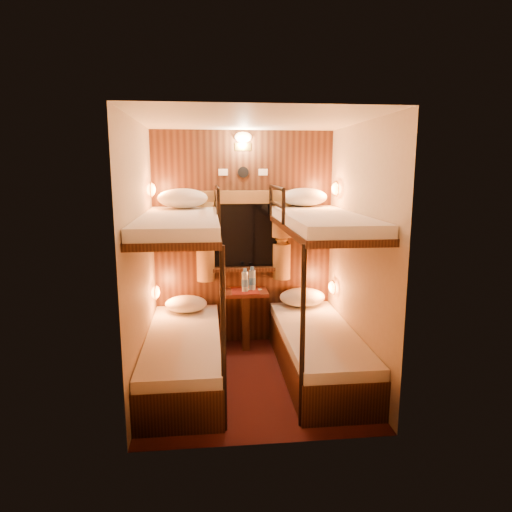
{
  "coord_description": "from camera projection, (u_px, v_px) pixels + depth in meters",
  "views": [
    {
      "loc": [
        -0.4,
        -4.05,
        1.99
      ],
      "look_at": [
        0.05,
        0.15,
        1.18
      ],
      "focal_mm": 32.0,
      "sensor_mm": 36.0,
      "label": 1
    }
  ],
  "objects": [
    {
      "name": "wall_front",
      "position": [
        267.0,
        286.0,
        3.12
      ],
      "size": [
        2.4,
        0.0,
        2.4
      ],
      "primitive_type": "plane",
      "rotation": [
        -1.57,
        0.0,
        0.0
      ],
      "color": "#C6B293",
      "rests_on": "floor"
    },
    {
      "name": "ceiling",
      "position": [
        252.0,
        120.0,
        3.92
      ],
      "size": [
        2.1,
        2.1,
        0.0
      ],
      "primitive_type": "plane",
      "rotation": [
        3.14,
        0.0,
        0.0
      ],
      "color": "silver",
      "rests_on": "wall_back"
    },
    {
      "name": "sachet_a",
      "position": [
        251.0,
        290.0,
        5.12
      ],
      "size": [
        0.09,
        0.08,
        0.01
      ],
      "primitive_type": "cube",
      "rotation": [
        0.0,
        0.0,
        -0.22
      ],
      "color": "silver",
      "rests_on": "table"
    },
    {
      "name": "back_panel",
      "position": [
        243.0,
        239.0,
        5.16
      ],
      "size": [
        2.0,
        0.03,
        2.4
      ],
      "primitive_type": "cube",
      "color": "black",
      "rests_on": "floor"
    },
    {
      "name": "curtains",
      "position": [
        244.0,
        235.0,
        5.08
      ],
      "size": [
        1.1,
        0.22,
        1.0
      ],
      "color": "brown",
      "rests_on": "back_panel"
    },
    {
      "name": "pillow_lower_right",
      "position": [
        302.0,
        297.0,
        5.16
      ],
      "size": [
        0.52,
        0.37,
        0.2
      ],
      "primitive_type": "ellipsoid",
      "color": "silver",
      "rests_on": "bunk_right"
    },
    {
      "name": "reading_lamps",
      "position": [
        246.0,
        241.0,
        4.82
      ],
      "size": [
        2.0,
        0.2,
        1.25
      ],
      "color": "orange",
      "rests_on": "wall_left"
    },
    {
      "name": "floor",
      "position": [
        253.0,
        379.0,
        4.38
      ],
      "size": [
        2.1,
        2.1,
        0.0
      ],
      "primitive_type": "plane",
      "color": "#36120E",
      "rests_on": "ground"
    },
    {
      "name": "pillow_lower_left",
      "position": [
        186.0,
        304.0,
        4.94
      ],
      "size": [
        0.45,
        0.32,
        0.18
      ],
      "primitive_type": "ellipsoid",
      "color": "silver",
      "rests_on": "bunk_left"
    },
    {
      "name": "table",
      "position": [
        245.0,
        311.0,
        5.13
      ],
      "size": [
        0.5,
        0.34,
        0.66
      ],
      "color": "#542613",
      "rests_on": "floor"
    },
    {
      "name": "bunk_right",
      "position": [
        318.0,
        319.0,
        4.4
      ],
      "size": [
        0.72,
        1.9,
        1.82
      ],
      "color": "black",
      "rests_on": "floor"
    },
    {
      "name": "bottle_left",
      "position": [
        245.0,
        282.0,
        5.03
      ],
      "size": [
        0.08,
        0.08,
        0.26
      ],
      "rotation": [
        0.0,
        0.0,
        -0.3
      ],
      "color": "#99BFE5",
      "rests_on": "table"
    },
    {
      "name": "pillow_upper_right",
      "position": [
        304.0,
        197.0,
        4.94
      ],
      "size": [
        0.5,
        0.36,
        0.2
      ],
      "primitive_type": "ellipsoid",
      "color": "silver",
      "rests_on": "bunk_right"
    },
    {
      "name": "wall_right",
      "position": [
        359.0,
        255.0,
        4.25
      ],
      "size": [
        0.0,
        2.4,
        2.4
      ],
      "primitive_type": "plane",
      "rotation": [
        1.57,
        0.0,
        -1.57
      ],
      "color": "#C6B293",
      "rests_on": "floor"
    },
    {
      "name": "wall_left",
      "position": [
        140.0,
        259.0,
        4.04
      ],
      "size": [
        0.0,
        2.4,
        2.4
      ],
      "primitive_type": "plane",
      "rotation": [
        1.57,
        0.0,
        1.57
      ],
      "color": "#C6B293",
      "rests_on": "floor"
    },
    {
      "name": "bunk_left",
      "position": [
        183.0,
        324.0,
        4.27
      ],
      "size": [
        0.72,
        1.9,
        1.82
      ],
      "color": "black",
      "rests_on": "floor"
    },
    {
      "name": "sachet_b",
      "position": [
        258.0,
        289.0,
        5.12
      ],
      "size": [
        0.08,
        0.07,
        0.0
      ],
      "primitive_type": "cube",
      "rotation": [
        0.0,
        0.0,
        0.42
      ],
      "color": "silver",
      "rests_on": "table"
    },
    {
      "name": "wall_back",
      "position": [
        243.0,
        239.0,
        5.17
      ],
      "size": [
        2.4,
        0.0,
        2.4
      ],
      "primitive_type": "plane",
      "rotation": [
        1.57,
        0.0,
        0.0
      ],
      "color": "#C6B293",
      "rests_on": "floor"
    },
    {
      "name": "bottle_right",
      "position": [
        252.0,
        280.0,
        5.1
      ],
      "size": [
        0.08,
        0.08,
        0.27
      ],
      "rotation": [
        0.0,
        0.0,
        -0.28
      ],
      "color": "#99BFE5",
      "rests_on": "table"
    },
    {
      "name": "back_fixtures",
      "position": [
        243.0,
        144.0,
        4.93
      ],
      "size": [
        0.54,
        0.09,
        0.48
      ],
      "color": "black",
      "rests_on": "back_panel"
    },
    {
      "name": "window",
      "position": [
        244.0,
        242.0,
        5.13
      ],
      "size": [
        1.0,
        0.12,
        0.79
      ],
      "color": "black",
      "rests_on": "back_panel"
    },
    {
      "name": "pillow_upper_left",
      "position": [
        183.0,
        198.0,
        4.69
      ],
      "size": [
        0.52,
        0.37,
        0.2
      ],
      "primitive_type": "ellipsoid",
      "color": "silver",
      "rests_on": "bunk_left"
    }
  ]
}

